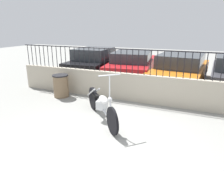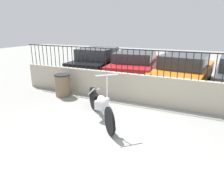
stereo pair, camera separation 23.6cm
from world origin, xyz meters
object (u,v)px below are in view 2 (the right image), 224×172
(trash_bin, at_px, (63,85))
(car_orange, at_px, (184,69))
(car_black, at_px, (99,61))
(motorcycle_silver, at_px, (99,104))
(car_red, at_px, (136,65))

(trash_bin, relative_size, car_orange, 0.17)
(car_orange, bearing_deg, car_black, 94.34)
(motorcycle_silver, bearing_deg, trash_bin, -160.75)
(motorcycle_silver, xyz_separation_m, car_orange, (1.75, 4.48, 0.25))
(car_red, relative_size, car_orange, 0.96)
(trash_bin, distance_m, car_red, 3.92)
(car_black, bearing_deg, motorcycle_silver, -154.67)
(car_red, distance_m, car_orange, 2.24)
(motorcycle_silver, distance_m, trash_bin, 2.33)
(motorcycle_silver, relative_size, car_orange, 0.37)
(trash_bin, bearing_deg, car_orange, 41.77)
(car_red, bearing_deg, car_black, 83.59)
(motorcycle_silver, bearing_deg, car_orange, 115.50)
(motorcycle_silver, xyz_separation_m, trash_bin, (-2.06, 1.08, -0.01))
(motorcycle_silver, distance_m, car_red, 4.69)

